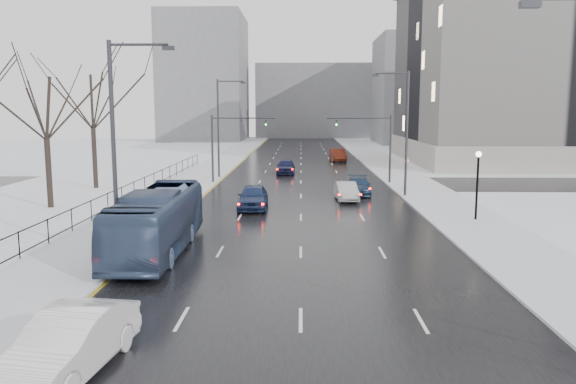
# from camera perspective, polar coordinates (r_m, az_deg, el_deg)

# --- Properties ---
(road) EXTENTS (16.00, 150.00, 0.04)m
(road) POSITION_cam_1_polar(r_m,az_deg,el_deg) (65.29, 1.32, 2.24)
(road) COLOR black
(road) RESTS_ON ground
(cross_road) EXTENTS (130.00, 10.00, 0.04)m
(cross_road) POSITION_cam_1_polar(r_m,az_deg,el_deg) (53.38, 1.32, 0.87)
(cross_road) COLOR black
(cross_road) RESTS_ON ground
(sidewalk_left) EXTENTS (5.00, 150.00, 0.16)m
(sidewalk_left) POSITION_cam_1_polar(r_m,az_deg,el_deg) (66.12, -7.82, 2.30)
(sidewalk_left) COLOR silver
(sidewalk_left) RESTS_ON ground
(sidewalk_right) EXTENTS (5.00, 150.00, 0.16)m
(sidewalk_right) POSITION_cam_1_polar(r_m,az_deg,el_deg) (66.13, 10.46, 2.24)
(sidewalk_right) COLOR silver
(sidewalk_right) RESTS_ON ground
(park_strip) EXTENTS (14.00, 150.00, 0.12)m
(park_strip) POSITION_cam_1_polar(r_m,az_deg,el_deg) (68.28, -15.73, 2.24)
(park_strip) COLOR white
(park_strip) RESTS_ON ground
(tree_park_d) EXTENTS (8.75, 8.75, 12.50)m
(tree_park_d) POSITION_cam_1_polar(r_m,az_deg,el_deg) (43.36, -22.93, -1.58)
(tree_park_d) COLOR black
(tree_park_d) RESTS_ON ground
(tree_park_e) EXTENTS (9.45, 9.45, 13.50)m
(tree_park_e) POSITION_cam_1_polar(r_m,az_deg,el_deg) (52.66, -18.90, 0.29)
(tree_park_e) COLOR black
(tree_park_e) RESTS_ON ground
(iron_fence) EXTENTS (0.06, 70.00, 1.30)m
(iron_fence) POSITION_cam_1_polar(r_m,az_deg,el_deg) (37.75, -18.83, -1.36)
(iron_fence) COLOR black
(iron_fence) RESTS_ON sidewalk_left
(streetlight_r_mid) EXTENTS (2.95, 0.25, 10.00)m
(streetlight_r_mid) POSITION_cam_1_polar(r_m,az_deg,el_deg) (45.68, 11.71, 6.48)
(streetlight_r_mid) COLOR #2D2D33
(streetlight_r_mid) RESTS_ON ground
(streetlight_l_near) EXTENTS (2.95, 0.25, 10.00)m
(streetlight_l_near) POSITION_cam_1_polar(r_m,az_deg,el_deg) (26.25, -16.85, 5.00)
(streetlight_l_near) COLOR #2D2D33
(streetlight_l_near) RESTS_ON ground
(streetlight_l_far) EXTENTS (2.95, 0.25, 10.00)m
(streetlight_l_far) POSITION_cam_1_polar(r_m,az_deg,el_deg) (57.52, -6.89, 6.95)
(streetlight_l_far) COLOR #2D2D33
(streetlight_l_far) RESTS_ON ground
(lamppost_r_mid) EXTENTS (0.36, 0.36, 4.28)m
(lamppost_r_mid) POSITION_cam_1_polar(r_m,az_deg,el_deg) (36.84, 18.71, 1.61)
(lamppost_r_mid) COLOR black
(lamppost_r_mid) RESTS_ON sidewalk_right
(mast_signal_right) EXTENTS (6.10, 0.33, 6.50)m
(mast_signal_right) POSITION_cam_1_polar(r_m,az_deg,el_deg) (53.50, 9.24, 5.17)
(mast_signal_right) COLOR #2D2D33
(mast_signal_right) RESTS_ON ground
(mast_signal_left) EXTENTS (6.10, 0.33, 6.50)m
(mast_signal_left) POSITION_cam_1_polar(r_m,az_deg,el_deg) (53.50, -6.57, 5.23)
(mast_signal_left) COLOR #2D2D33
(mast_signal_left) RESTS_ON ground
(no_uturn_sign) EXTENTS (0.60, 0.06, 2.70)m
(no_uturn_sign) POSITION_cam_1_polar(r_m,az_deg,el_deg) (50.00, 11.94, 2.81)
(no_uturn_sign) COLOR #2D2D33
(no_uturn_sign) RESTS_ON sidewalk_right
(civic_building) EXTENTS (41.00, 31.00, 24.80)m
(civic_building) POSITION_cam_1_polar(r_m,az_deg,el_deg) (84.62, 26.22, 10.39)
(civic_building) COLOR gray
(civic_building) RESTS_ON ground
(bldg_far_right) EXTENTS (24.00, 20.00, 22.00)m
(bldg_far_right) POSITION_cam_1_polar(r_m,az_deg,el_deg) (123.21, 14.68, 9.98)
(bldg_far_right) COLOR slate
(bldg_far_right) RESTS_ON ground
(bldg_far_left) EXTENTS (18.00, 22.00, 28.00)m
(bldg_far_left) POSITION_cam_1_polar(r_m,az_deg,el_deg) (131.95, -8.44, 11.34)
(bldg_far_left) COLOR slate
(bldg_far_left) RESTS_ON ground
(bldg_far_center) EXTENTS (30.00, 18.00, 18.00)m
(bldg_far_center) POSITION_cam_1_polar(r_m,az_deg,el_deg) (144.99, 2.94, 9.17)
(bldg_far_center) COLOR slate
(bldg_far_center) RESTS_ON ground
(sedan_left_near) EXTENTS (2.44, 5.32, 1.69)m
(sedan_left_near) POSITION_cam_1_polar(r_m,az_deg,el_deg) (16.39, -21.30, -14.14)
(sedan_left_near) COLOR white
(sedan_left_near) RESTS_ON road
(bus) EXTENTS (2.80, 11.22, 3.11)m
(bus) POSITION_cam_1_polar(r_m,az_deg,el_deg) (28.16, -13.09, -2.90)
(bus) COLOR #36486A
(bus) RESTS_ON road
(sedan_center_near) EXTENTS (2.11, 5.08, 1.72)m
(sedan_center_near) POSITION_cam_1_polar(r_m,az_deg,el_deg) (39.59, -3.57, -0.50)
(sedan_center_near) COLOR navy
(sedan_center_near) RESTS_ON road
(sedan_right_near) EXTENTS (1.76, 4.40, 1.42)m
(sedan_right_near) POSITION_cam_1_polar(r_m,az_deg,el_deg) (43.52, 5.93, 0.08)
(sedan_right_near) COLOR #A8AAAC
(sedan_right_near) RESTS_ON road
(sedan_right_far) EXTENTS (2.22, 4.92, 1.40)m
(sedan_right_far) POSITION_cam_1_polar(r_m,az_deg,el_deg) (46.78, 7.19, 0.62)
(sedan_right_far) COLOR #192E4B
(sedan_right_far) RESTS_ON road
(sedan_center_far) EXTENTS (1.97, 4.80, 1.63)m
(sedan_center_far) POSITION_cam_1_polar(r_m,az_deg,el_deg) (61.14, -0.24, 2.61)
(sedan_center_far) COLOR #14183D
(sedan_center_far) RESTS_ON road
(sedan_right_distant) EXTENTS (2.25, 5.36, 1.72)m
(sedan_right_distant) POSITION_cam_1_polar(r_m,az_deg,el_deg) (76.21, 5.06, 3.76)
(sedan_right_distant) COLOR #591C0F
(sedan_right_distant) RESTS_ON road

